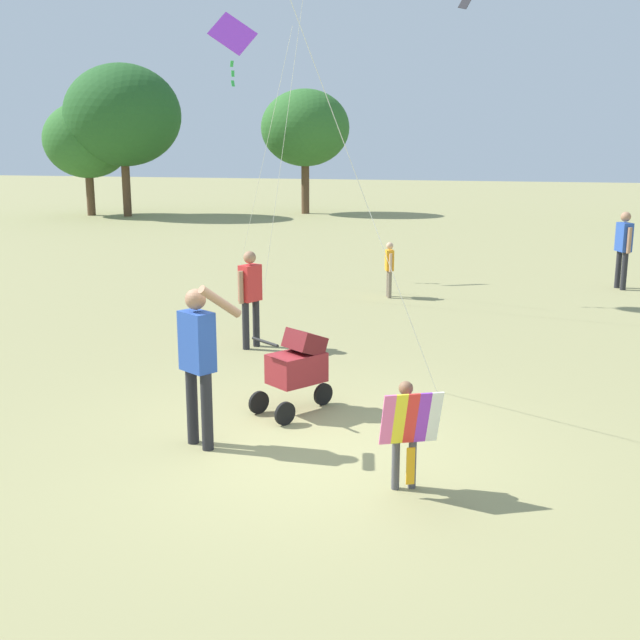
{
  "coord_description": "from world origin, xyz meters",
  "views": [
    {
      "loc": [
        2.16,
        -7.58,
        3.22
      ],
      "look_at": [
        0.07,
        0.54,
        1.3
      ],
      "focal_mm": 43.9,
      "sensor_mm": 36.0,
      "label": 1
    }
  ],
  "objects": [
    {
      "name": "person_kid_running",
      "position": [
        -0.48,
        8.51,
        0.69
      ],
      "size": [
        0.23,
        0.36,
        1.17
      ],
      "color": "#7F705B",
      "rests_on": "ground"
    },
    {
      "name": "person_adult_flyer",
      "position": [
        -1.07,
        -0.21,
        1.04
      ],
      "size": [
        0.69,
        0.49,
        1.81
      ],
      "color": "#232328",
      "rests_on": "ground"
    },
    {
      "name": "child_with_butterfly_kite",
      "position": [
        1.22,
        -0.74,
        0.65
      ],
      "size": [
        0.58,
        0.48,
        1.06
      ],
      "color": "#4C4C51",
      "rests_on": "ground"
    },
    {
      "name": "kite_green_novelty",
      "position": [
        -4.47,
        10.23,
        5.47
      ],
      "size": [
        2.7,
        2.67,
        6.15
      ],
      "color": "purple",
      "rests_on": "ground"
    },
    {
      "name": "ground_plane",
      "position": [
        0.0,
        0.0,
        0.0
      ],
      "size": [
        120.0,
        120.0,
        0.0
      ],
      "primitive_type": "plane",
      "color": "#938E5B"
    },
    {
      "name": "treeline_distant",
      "position": [
        2.25,
        25.31,
        3.79
      ],
      "size": [
        35.09,
        7.83,
        6.48
      ],
      "color": "brown",
      "rests_on": "ground"
    },
    {
      "name": "stroller",
      "position": [
        -0.35,
        1.11,
        0.61
      ],
      "size": [
        0.9,
        1.05,
        1.03
      ],
      "color": "black",
      "rests_on": "ground"
    },
    {
      "name": "person_sitting_far",
      "position": [
        4.37,
        10.76,
        1.01
      ],
      "size": [
        0.35,
        0.52,
        1.72
      ],
      "color": "#232328",
      "rests_on": "ground"
    },
    {
      "name": "person_red_shirt",
      "position": [
        -1.92,
        3.85,
        0.92
      ],
      "size": [
        0.33,
        0.46,
        1.56
      ],
      "color": "#232328",
      "rests_on": "ground"
    }
  ]
}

